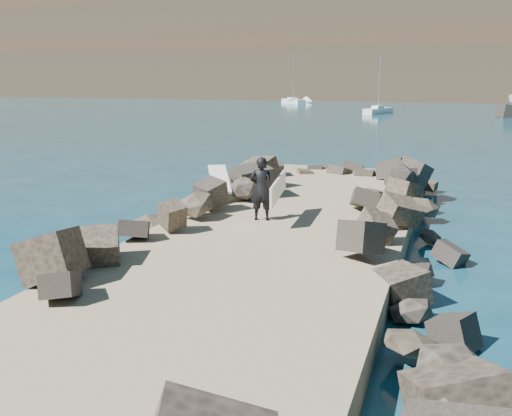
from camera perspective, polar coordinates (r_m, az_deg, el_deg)
The scene contains 9 objects.
ground at distance 13.51m, azimuth 1.39°, elevation -5.31°, with size 800.00×800.00×0.00m, color #0F384C.
jetty at distance 11.63m, azimuth -1.62°, elevation -6.82°, with size 6.00×26.00×0.60m, color #8C7759.
riprap_left at distance 13.23m, azimuth -12.71°, elevation -3.76°, with size 2.60×22.00×1.00m, color #272421.
riprap_right at distance 11.41m, azimuth 13.15°, elevation -6.51°, with size 2.60×22.00×1.00m, color black.
headland at distance 172.74m, azimuth 21.93°, elevation 15.97°, with size 360.00×140.00×32.00m, color #2D4919.
surfboard_resting at distance 17.76m, azimuth -3.68°, elevation 2.56°, with size 0.57×2.26×0.08m, color white.
surfer_with_board at distance 14.66m, azimuth 0.77°, elevation 1.94°, with size 0.94×2.04×1.65m.
sailboat_e at distance 96.71m, azimuth 3.74°, elevation 10.63°, with size 5.36×6.01×8.03m.
sailboat_b at distance 70.07m, azimuth 12.12°, elevation 9.49°, with size 3.00×5.56×6.77m.
Camera 1 is at (3.88, -12.23, 4.23)m, focal length 40.00 mm.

